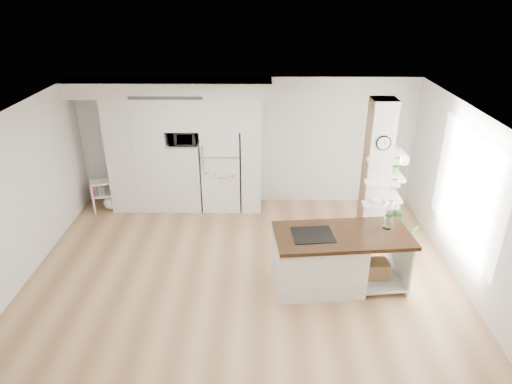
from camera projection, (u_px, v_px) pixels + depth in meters
floor at (242, 280)px, 7.42m from camera, size 7.00×6.00×0.01m
room at (241, 175)px, 6.64m from camera, size 7.04×6.04×2.72m
cabinet_wall at (175, 140)px, 9.22m from camera, size 4.00×0.71×2.70m
refrigerator at (222, 168)px, 9.49m from camera, size 0.78×0.69×1.75m
column at (382, 177)px, 7.85m from camera, size 0.69×0.90×2.70m
window at (467, 190)px, 7.03m from camera, size 0.00×2.40×2.40m
pendant_light at (357, 155)px, 6.65m from camera, size 0.12×0.12×0.10m
kitchen_island at (326, 259)px, 7.11m from camera, size 2.16×1.18×1.50m
bookshelf at (108, 197)px, 9.60m from camera, size 0.63×0.49×0.66m
floor_plant_a at (410, 236)px, 8.22m from camera, size 0.28×0.23×0.49m
floor_plant_b at (396, 213)px, 9.07m from camera, size 0.30×0.30×0.44m
microwave at (183, 137)px, 9.15m from camera, size 0.54×0.37×0.30m
shelf_plant at (395, 164)px, 7.93m from camera, size 0.27×0.23×0.30m
decor_bowl at (378, 201)px, 7.79m from camera, size 0.22×0.22×0.05m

